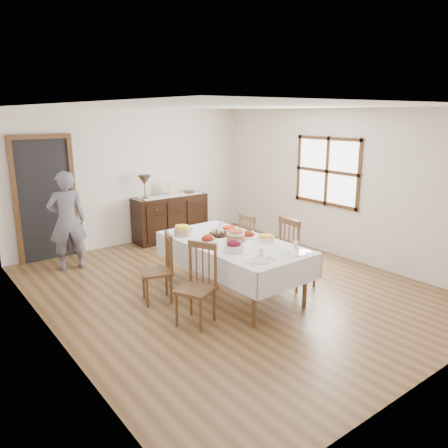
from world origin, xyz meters
TOP-DOWN VIEW (x-y plane):
  - ground at (0.00, 0.00)m, footprint 6.00×6.00m
  - room_shell at (-0.15, 0.42)m, footprint 5.02×6.02m
  - dining_table at (-0.09, -0.21)m, footprint 1.20×2.28m
  - chair_left_near at (-0.98, -0.65)m, footprint 0.55×0.55m
  - chair_left_far at (-1.03, 0.18)m, footprint 0.50×0.50m
  - chair_right_near at (0.80, -0.58)m, footprint 0.46×0.46m
  - chair_right_far at (0.73, 0.30)m, footprint 0.40×0.40m
  - sideboard at (0.63, 2.72)m, footprint 1.51×0.55m
  - person at (-1.59, 2.22)m, footprint 0.59×0.43m
  - bread_basket at (-0.04, -0.23)m, footprint 0.27×0.27m
  - egg_basket at (-0.09, 0.14)m, footprint 0.26×0.26m
  - ham_platter_a at (-0.35, 0.01)m, footprint 0.31×0.31m
  - ham_platter_b at (0.25, -0.16)m, footprint 0.32×0.32m
  - beet_bowl at (-0.35, -0.58)m, footprint 0.25×0.25m
  - carrot_bowl at (0.16, 0.20)m, footprint 0.21×0.21m
  - pineapple_bowl at (-0.48, 0.49)m, footprint 0.24×0.24m
  - casserole_dish at (0.32, -0.46)m, footprint 0.24×0.24m
  - butter_dish at (-0.20, -0.42)m, footprint 0.14×0.09m
  - setting_left at (-0.30, -1.02)m, footprint 0.42×0.31m
  - setting_right at (0.27, -1.08)m, footprint 0.42×0.31m
  - glass_far_a at (-0.29, 0.54)m, footprint 0.06×0.06m
  - glass_far_b at (0.25, 0.50)m, footprint 0.07×0.07m
  - runner at (0.65, 2.70)m, footprint 1.30×0.35m
  - table_lamp at (0.08, 2.70)m, footprint 0.26×0.26m
  - picture_frame at (0.68, 2.68)m, footprint 0.22×0.08m
  - deco_bowl at (1.08, 2.69)m, footprint 0.20×0.20m

SIDE VIEW (x-z plane):
  - ground at x=0.00m, z-range 0.00..0.00m
  - sideboard at x=0.63m, z-range 0.00..0.91m
  - chair_right_far at x=0.73m, z-range 0.01..0.95m
  - chair_left_far at x=-1.03m, z-range 0.01..0.96m
  - chair_left_near at x=-0.98m, z-range 0.01..1.00m
  - chair_right_near at x=0.80m, z-range 0.01..1.07m
  - dining_table at x=-0.09m, z-range 0.30..1.07m
  - setting_left at x=-0.30m, z-range 0.74..0.84m
  - setting_right at x=0.27m, z-range 0.74..0.84m
  - ham_platter_b at x=0.25m, z-range 0.75..0.86m
  - ham_platter_a at x=-0.35m, z-range 0.75..0.86m
  - egg_basket at x=-0.09m, z-range 0.76..0.86m
  - butter_dish at x=-0.20m, z-range 0.77..0.84m
  - casserole_dish at x=0.32m, z-range 0.77..0.85m
  - carrot_bowl at x=0.16m, z-range 0.77..0.86m
  - glass_far_a at x=-0.29m, z-range 0.77..0.87m
  - glass_far_b at x=0.25m, z-range 0.77..0.87m
  - pineapple_bowl at x=-0.48m, z-range 0.77..0.92m
  - beet_bowl at x=-0.35m, z-range 0.76..0.93m
  - bread_basket at x=-0.04m, z-range 0.76..0.94m
  - person at x=-1.59m, z-range 0.00..1.75m
  - runner at x=0.65m, z-range 0.91..0.92m
  - deco_bowl at x=1.08m, z-range 0.91..0.97m
  - picture_frame at x=0.68m, z-range 0.91..1.19m
  - table_lamp at x=0.08m, z-range 1.03..1.49m
  - room_shell at x=-0.15m, z-range 0.32..2.97m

